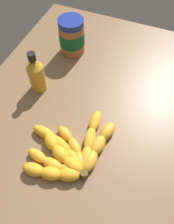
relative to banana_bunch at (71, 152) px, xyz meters
The scene contains 4 objects.
ground_plane 16.87cm from the banana_bunch, ahead, with size 97.15×76.32×3.24cm, color brown.
banana_bunch is the anchor object (origin of this frame).
peanut_butter_jar 42.58cm from the banana_bunch, 23.38° to the left, with size 9.15×9.15×13.35cm.
honey_bottle 27.21cm from the banana_bunch, 47.46° to the left, with size 5.23×5.23×14.84cm.
Camera 1 is at (-38.04, -13.14, 58.32)cm, focal length 36.04 mm.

